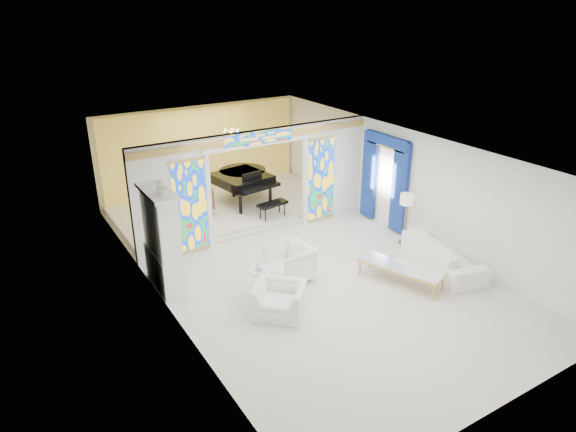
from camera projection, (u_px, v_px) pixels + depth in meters
floor at (297, 262)px, 13.06m from camera, size 12.00×12.00×0.00m
ceiling at (298, 148)px, 11.88m from camera, size 7.00×12.00×0.02m
wall_back at (201, 150)px, 17.18m from camera, size 7.00×0.02×3.00m
wall_front at (510, 334)px, 7.76m from camera, size 7.00×0.02×3.00m
wall_left at (157, 240)px, 10.79m from camera, size 0.02×12.00×3.00m
wall_right at (404, 183)px, 14.15m from camera, size 0.02×12.00×3.00m
partition_wall at (258, 179)px, 13.98m from camera, size 7.00×0.22×3.00m
stained_glass_left at (190, 207)px, 13.06m from camera, size 0.90×0.04×2.40m
stained_glass_right at (321, 180)px, 15.01m from camera, size 0.90×0.04×2.40m
stained_glass_transom at (259, 138)px, 13.44m from camera, size 2.00×0.04×0.34m
alcove_platform at (228, 207)px, 16.24m from camera, size 6.80×3.80×0.18m
gold_curtain_back at (203, 151)px, 17.09m from camera, size 6.70×0.10×2.90m
chandelier at (231, 131)px, 15.30m from camera, size 0.48×0.48×0.30m
blue_drapes at (385, 174)px, 14.62m from camera, size 0.14×1.85×2.65m
china_cabinet at (162, 241)px, 11.52m from camera, size 0.56×1.46×2.72m
armchair_left at (279, 300)px, 10.79m from camera, size 1.40×1.39×0.68m
armchair_right at (290, 263)px, 12.10m from camera, size 1.02×0.99×0.86m
sofa at (443, 254)px, 12.67m from camera, size 1.62×2.68×0.73m
side_table at (260, 278)px, 11.43m from camera, size 0.61×0.61×0.66m
vase at (260, 265)px, 11.30m from camera, size 0.20×0.20×0.20m
coffee_table at (401, 267)px, 11.94m from camera, size 1.31×2.08×0.45m
floor_lamp at (407, 202)px, 13.60m from camera, size 0.42×0.42×1.43m
grand_piano at (243, 178)px, 16.24m from camera, size 1.97×3.05×1.15m
tv_console at (203, 199)px, 15.27m from camera, size 0.76×0.63×0.75m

